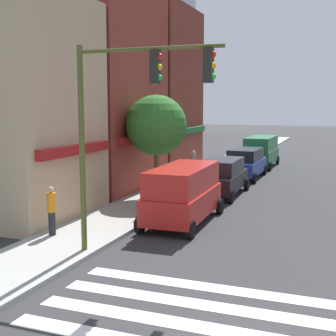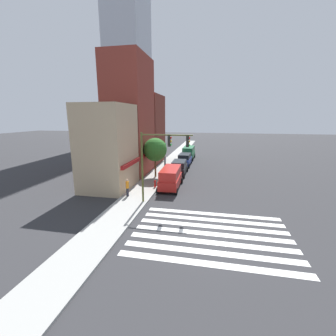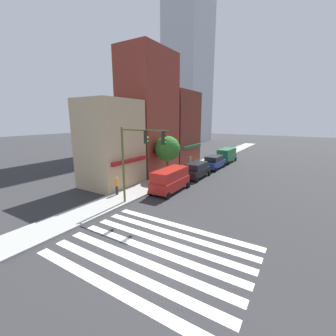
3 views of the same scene
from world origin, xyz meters
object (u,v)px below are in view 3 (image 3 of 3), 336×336
Objects in this scene: suv_blue at (214,162)px; pedestrian_orange_vest at (117,185)px; traffic_signal at (138,151)px; street_tree at (167,149)px; van_green at (227,155)px; fire_hydrant at (154,184)px; suv_black at (197,170)px; van_red at (170,179)px; pedestrian_grey_coat at (190,162)px.

suv_blue is 16.82m from pedestrian_orange_vest.
traffic_signal reaches higher than pedestrian_orange_vest.
van_green is at bearing -10.93° from street_tree.
traffic_signal is 7.87× the size of fire_hydrant.
van_red is at bearing 179.07° from suv_black.
traffic_signal reaches higher than suv_blue.
van_green is at bearing -1.63° from van_red.
traffic_signal is 1.31× the size of van_red.
traffic_signal reaches higher than pedestrian_grey_coat.
pedestrian_grey_coat is (-8.03, 2.90, -0.21)m from van_green.
suv_blue is 9.45m from street_tree.
street_tree reaches higher than pedestrian_grey_coat.
pedestrian_grey_coat is 14.31m from pedestrian_orange_vest.
suv_blue is 2.68× the size of pedestrian_grey_coat.
fire_hydrant is at bearing 20.22° from traffic_signal.
suv_blue is at bearing -0.93° from suv_black.
van_red reaches higher than suv_blue.
suv_black is 6.20m from suv_blue.
van_red is 2.86× the size of pedestrian_grey_coat.
pedestrian_grey_coat is at bearing 0.90° from street_tree.
van_green is at bearing -138.40° from pedestrian_orange_vest.
van_red reaches higher than pedestrian_orange_vest.
suv_black is 5.00m from pedestrian_grey_coat.
pedestrian_grey_coat is (4.07, 2.90, 0.04)m from suv_black.
suv_blue is (17.48, -0.07, -3.74)m from traffic_signal.
traffic_signal is 1.40× the size of suv_blue.
van_red is 1.90m from fire_hydrant.
suv_blue is 2.68× the size of pedestrian_orange_vest.
pedestrian_grey_coat is at bearing 13.93° from van_red.
van_red is 1.01× the size of van_green.
fire_hydrant is (-18.95, 1.70, -0.67)m from van_green.
traffic_signal is at bearing -159.78° from fire_hydrant.
pedestrian_orange_vest is at bearing 73.58° from traffic_signal.
suv_black is at bearing -178.77° from suv_blue.
street_tree is (8.88, 2.73, -1.00)m from traffic_signal.
van_red is at bearing -178.77° from suv_blue.
suv_black is 0.94× the size of van_green.
suv_black is (11.28, -0.07, -3.74)m from traffic_signal.
street_tree is at bearing 169.67° from van_green.
traffic_signal is 23.64m from van_green.
suv_black is 2.67× the size of pedestrian_grey_coat.
traffic_signal is at bearing 124.50° from pedestrian_orange_vest.
van_red is at bearing -0.77° from traffic_signal.
suv_blue is at bearing -179.40° from van_green.
fire_hydrant is at bearing 175.48° from van_green.
suv_black is at bearing -102.12° from pedestrian_grey_coat.
street_tree reaches higher than van_green.
pedestrian_grey_coat is at bearing 160.74° from van_green.
pedestrian_orange_vest reaches higher than fire_hydrant.
van_red is at bearing -73.60° from fire_hydrant.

